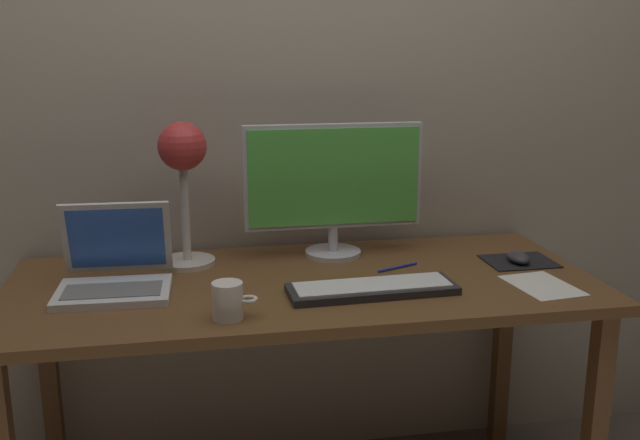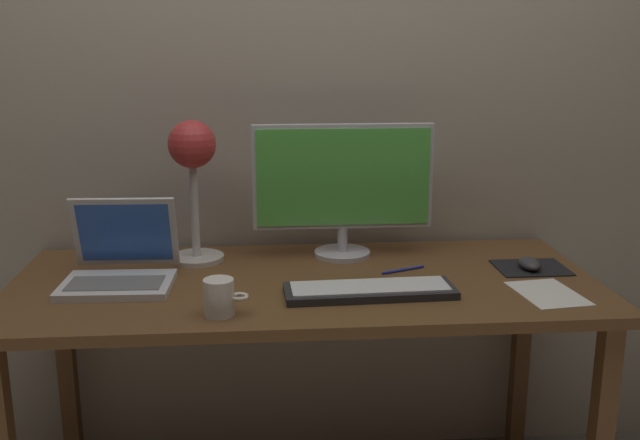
% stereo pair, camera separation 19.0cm
% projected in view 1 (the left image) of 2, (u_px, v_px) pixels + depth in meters
% --- Properties ---
extents(back_wall, '(4.80, 0.06, 2.60)m').
position_uv_depth(back_wall, '(281.00, 66.00, 2.23)').
color(back_wall, '#B2A893').
rests_on(back_wall, ground).
extents(desk, '(1.60, 0.70, 0.74)m').
position_uv_depth(desk, '(303.00, 307.00, 2.01)').
color(desk, brown).
rests_on(desk, ground).
extents(monitor, '(0.54, 0.17, 0.40)m').
position_uv_depth(monitor, '(333.00, 182.00, 2.16)').
color(monitor, silver).
rests_on(monitor, desk).
extents(keyboard_main, '(0.44, 0.16, 0.03)m').
position_uv_depth(keyboard_main, '(372.00, 288.00, 1.88)').
color(keyboard_main, '#28282B').
rests_on(keyboard_main, desk).
extents(laptop, '(0.30, 0.28, 0.22)m').
position_uv_depth(laptop, '(115.00, 266.00, 1.91)').
color(laptop, silver).
rests_on(laptop, desk).
extents(desk_lamp, '(0.16, 0.16, 0.42)m').
position_uv_depth(desk_lamp, '(183.00, 164.00, 2.05)').
color(desk_lamp, beige).
rests_on(desk_lamp, desk).
extents(mousepad, '(0.20, 0.16, 0.00)m').
position_uv_depth(mousepad, '(519.00, 261.00, 2.14)').
color(mousepad, black).
rests_on(mousepad, desk).
extents(mouse, '(0.06, 0.10, 0.03)m').
position_uv_depth(mouse, '(518.00, 257.00, 2.12)').
color(mouse, '#38383A').
rests_on(mouse, mousepad).
extents(coffee_mug, '(0.11, 0.07, 0.09)m').
position_uv_depth(coffee_mug, '(228.00, 301.00, 1.70)').
color(coffee_mug, white).
rests_on(coffee_mug, desk).
extents(paper_sheet_near_mouse, '(0.17, 0.23, 0.00)m').
position_uv_depth(paper_sheet_near_mouse, '(542.00, 286.00, 1.94)').
color(paper_sheet_near_mouse, white).
rests_on(paper_sheet_near_mouse, desk).
extents(pen, '(0.13, 0.06, 0.01)m').
position_uv_depth(pen, '(398.00, 267.00, 2.08)').
color(pen, '#2633A5').
rests_on(pen, desk).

